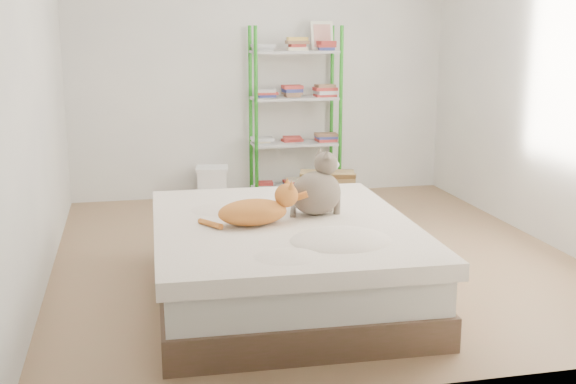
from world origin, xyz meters
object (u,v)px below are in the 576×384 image
object	(u,v)px
bed	(283,260)
orange_cat	(253,209)
cardboard_box	(327,192)
white_bin	(212,184)
shelf_unit	(296,116)
grey_cat	(316,184)

from	to	relation	value
bed	orange_cat	bearing A→B (deg)	-163.65
cardboard_box	white_bin	distance (m)	1.16
orange_cat	bed	bearing A→B (deg)	9.74
bed	shelf_unit	world-z (taller)	shelf_unit
white_bin	grey_cat	bearing A→B (deg)	-81.57
orange_cat	grey_cat	size ratio (longest dim) A/B	1.24
cardboard_box	white_bin	world-z (taller)	cardboard_box
grey_cat	cardboard_box	bearing A→B (deg)	-33.26
shelf_unit	cardboard_box	xyz separation A→B (m)	(0.16, -0.60, -0.65)
white_bin	orange_cat	bearing A→B (deg)	-91.29
shelf_unit	white_bin	distance (m)	1.07
bed	white_bin	size ratio (longest dim) A/B	5.79
grey_cat	shelf_unit	size ratio (longest dim) A/B	0.24
shelf_unit	cardboard_box	world-z (taller)	shelf_unit
bed	white_bin	xyz separation A→B (m)	(-0.14, 2.66, -0.07)
bed	orange_cat	world-z (taller)	orange_cat
bed	shelf_unit	xyz separation A→B (m)	(0.71, 2.69, 0.57)
bed	cardboard_box	distance (m)	2.27
bed	shelf_unit	distance (m)	2.84
bed	white_bin	bearing A→B (deg)	94.73
orange_cat	cardboard_box	world-z (taller)	orange_cat
orange_cat	grey_cat	xyz separation A→B (m)	(0.44, 0.16, 0.10)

